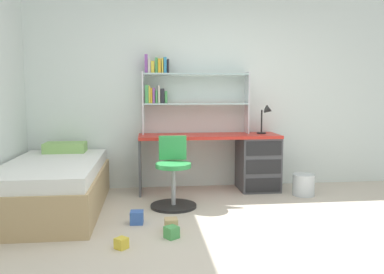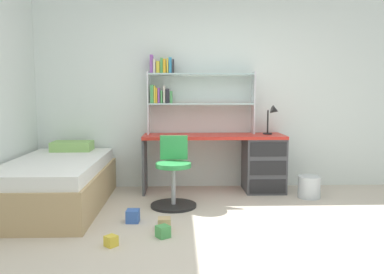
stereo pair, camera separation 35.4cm
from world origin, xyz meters
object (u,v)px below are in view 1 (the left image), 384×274
at_px(desk_lamp, 267,115).
at_px(waste_bin, 304,185).
at_px(toy_block_natural_3, 171,225).
at_px(bookshelf_hutch, 178,88).
at_px(toy_block_blue_1, 137,217).
at_px(toy_block_green_0, 172,232).
at_px(bed_platform, 54,186).
at_px(swivel_chair, 173,179).
at_px(desk, 245,159).
at_px(toy_block_yellow_2, 121,243).

height_order(desk_lamp, waste_bin, desk_lamp).
relative_size(desk_lamp, toy_block_natural_3, 3.18).
bearing_deg(bookshelf_hutch, toy_block_blue_1, -110.91).
distance_m(bookshelf_hutch, toy_block_natural_3, 2.09).
relative_size(desk_lamp, toy_block_green_0, 3.59).
xyz_separation_m(bookshelf_hutch, bed_platform, (-1.44, -0.82, -1.08)).
relative_size(bed_platform, toy_block_blue_1, 15.07).
xyz_separation_m(swivel_chair, waste_bin, (1.67, 0.30, -0.18)).
bearing_deg(waste_bin, bookshelf_hutch, 161.38).
height_order(desk, toy_block_blue_1, desk).
xyz_separation_m(bed_platform, toy_block_yellow_2, (0.80, -1.18, -0.23)).
height_order(desk, toy_block_green_0, desk).
height_order(bed_platform, toy_block_natural_3, bed_platform).
bearing_deg(bookshelf_hutch, desk, -9.94).
distance_m(waste_bin, toy_block_natural_3, 2.07).
bearing_deg(desk, toy_block_blue_1, -138.69).
height_order(toy_block_green_0, toy_block_natural_3, toy_block_natural_3).
relative_size(waste_bin, toy_block_green_0, 2.58).
distance_m(desk, swivel_chair, 1.20).
distance_m(bookshelf_hutch, toy_block_yellow_2, 2.47).
distance_m(waste_bin, toy_block_green_0, 2.18).
bearing_deg(toy_block_natural_3, toy_block_yellow_2, -139.67).
bearing_deg(bookshelf_hutch, toy_block_yellow_2, -107.72).
bearing_deg(desk_lamp, bed_platform, -165.46).
relative_size(bookshelf_hutch, waste_bin, 5.13).
bearing_deg(desk, waste_bin, -28.68).
xyz_separation_m(desk, bookshelf_hutch, (-0.87, 0.15, 0.94)).
xyz_separation_m(desk, toy_block_yellow_2, (-1.51, -1.85, -0.37)).
xyz_separation_m(desk_lamp, toy_block_blue_1, (-1.69, -1.24, -0.94)).
relative_size(bookshelf_hutch, toy_block_green_0, 13.25).
xyz_separation_m(toy_block_blue_1, toy_block_yellow_2, (-0.11, -0.62, -0.02)).
distance_m(waste_bin, toy_block_blue_1, 2.24).
bearing_deg(desk, toy_block_yellow_2, -129.23).
xyz_separation_m(bookshelf_hutch, swivel_chair, (-0.13, -0.82, -1.04)).
xyz_separation_m(desk, waste_bin, (0.67, -0.37, -0.28)).
bearing_deg(toy_block_natural_3, bookshelf_hutch, 82.88).
distance_m(desk, waste_bin, 0.81).
bearing_deg(waste_bin, bed_platform, -174.22).
bearing_deg(swivel_chair, toy_block_green_0, -94.78).
distance_m(bed_platform, waste_bin, 3.00).
bearing_deg(toy_block_green_0, toy_block_yellow_2, -156.04).
bearing_deg(bed_platform, desk, 16.10).
distance_m(desk, toy_block_blue_1, 1.89).
relative_size(desk_lamp, toy_block_yellow_2, 4.18).
relative_size(toy_block_green_0, toy_block_yellow_2, 1.16).
bearing_deg(bed_platform, toy_block_yellow_2, -55.77).
distance_m(swivel_chair, waste_bin, 1.70).
height_order(toy_block_green_0, toy_block_blue_1, toy_block_blue_1).
height_order(swivel_chair, toy_block_blue_1, swivel_chair).
bearing_deg(swivel_chair, toy_block_yellow_2, -113.47).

